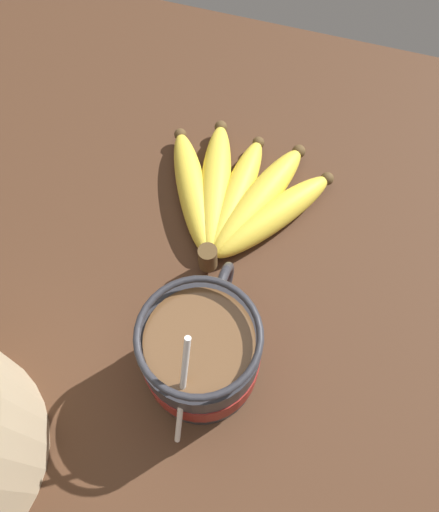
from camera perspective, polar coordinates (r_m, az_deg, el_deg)
table at (r=51.43cm, az=1.29°, el=-11.80°), size 97.48×97.48×2.72cm
coffee_mug at (r=45.30cm, az=-2.08°, el=-11.20°), size 16.38×10.56×15.07cm
banana_bunch at (r=56.24cm, az=1.84°, el=6.77°), size 19.68×21.07×4.11cm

